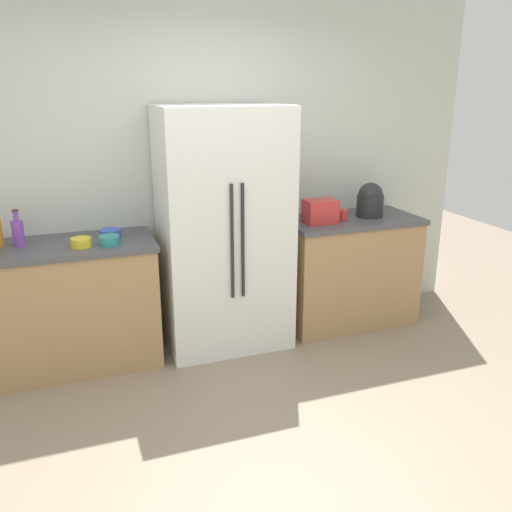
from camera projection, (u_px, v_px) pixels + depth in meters
The scene contains 13 objects.
ground_plane at pixel (271, 455), 3.07m from camera, with size 9.92×9.92×0.00m, color gray.
kitchen_back_panel at pixel (188, 171), 4.31m from camera, with size 4.96×0.10×2.68m, color silver.
counter_left at pixel (72, 305), 3.94m from camera, with size 1.23×0.63×0.93m.
counter_right at pixel (348, 270), 4.68m from camera, with size 1.13×0.63×0.93m.
refrigerator at pixel (224, 230), 4.15m from camera, with size 0.95×0.66×1.86m.
toaster at pixel (320, 211), 4.34m from camera, with size 0.26×0.18×0.19m, color red.
rice_cooker at pixel (370, 200), 4.54m from camera, with size 0.22×0.22×0.29m.
bottle_b at pixel (18, 232), 3.71m from camera, with size 0.08×0.08×0.26m.
cup_a at pixel (343, 215), 4.43m from camera, with size 0.08×0.08×0.09m, color red.
cup_c at pixel (327, 211), 4.53m from camera, with size 0.08×0.08×0.11m, color white.
bowl_a at pixel (111, 233), 3.96m from camera, with size 0.15×0.15×0.05m, color blue.
bowl_b at pixel (109, 240), 3.76m from camera, with size 0.14×0.14×0.07m, color teal.
bowl_c at pixel (81, 242), 3.72m from camera, with size 0.14×0.14×0.06m, color yellow.
Camera 1 is at (-0.96, -2.40, 2.01)m, focal length 38.07 mm.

